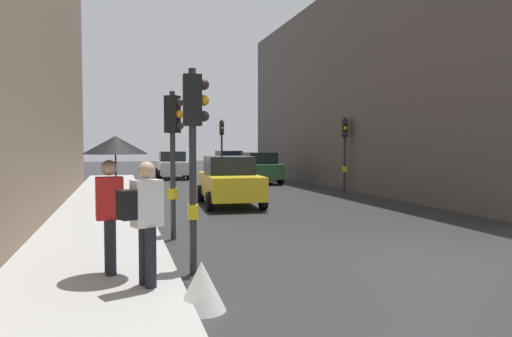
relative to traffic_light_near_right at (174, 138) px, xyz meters
The scene contains 14 objects.
ground_plane 6.06m from the traffic_light_near_right, 36.87° to the right, with size 120.00×120.00×0.00m, color #28282B.
sidewalk_kerb 3.86m from the traffic_light_near_right, 122.69° to the left, with size 2.75×40.00×0.16m, color #A8A5A0.
building_facade_right 19.63m from the traffic_light_near_right, 38.22° to the left, with size 12.00×26.67×10.09m, color #5B514C.
traffic_light_near_right is the anchor object (origin of this frame).
traffic_light_mid_street 13.10m from the traffic_light_near_right, 46.78° to the left, with size 0.33×0.45×3.47m.
traffic_light_far_median 19.23m from the traffic_light_near_right, 74.99° to the left, with size 0.25×0.43×3.76m.
traffic_light_near_left 3.10m from the traffic_light_near_right, 89.91° to the right, with size 0.44×0.26×3.42m.
car_yellow_taxi 6.59m from the traffic_light_near_right, 65.94° to the left, with size 2.19×4.29×1.76m.
car_green_estate 16.81m from the traffic_light_near_right, 67.30° to the left, with size 2.03×4.21×1.76m.
car_blue_van 25.20m from the traffic_light_near_right, 74.71° to the left, with size 2.14×4.26×1.76m.
car_white_compact 20.89m from the traffic_light_near_right, 84.13° to the left, with size 2.10×4.24×1.76m.
pedestrian_with_umbrella 3.58m from the traffic_light_near_right, 111.09° to the right, with size 1.00×1.00×2.14m.
pedestrian_with_black_backpack 4.41m from the traffic_light_near_right, 101.74° to the right, with size 0.66×0.48×1.77m.
warning_sign_triangle 5.31m from the traffic_light_near_right, 92.09° to the right, with size 0.64×0.64×0.65m, color silver.
Camera 1 is at (-5.66, -7.71, 2.15)m, focal length 33.88 mm.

